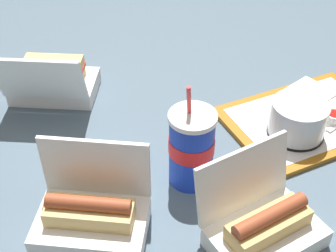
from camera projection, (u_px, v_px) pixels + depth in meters
The scene contains 9 objects.
ground_plane at pixel (170, 149), 1.02m from camera, with size 3.20×3.20×0.00m, color #4C6070.
food_tray at pixel (307, 120), 1.09m from camera, with size 0.42×0.34×0.01m.
cake_container at pixel (298, 120), 1.02m from camera, with size 0.13×0.13×0.08m.
ketchup_cup at pixel (333, 117), 1.07m from camera, with size 0.04×0.04×0.02m.
napkin_stack at pixel (310, 92), 1.16m from camera, with size 0.10×0.10×0.00m, color white.
clamshell_hotdog_front at pixel (92, 215), 0.83m from camera, with size 0.23×0.19×0.17m.
clamshell_sandwich_corner at pixel (53, 81), 1.15m from camera, with size 0.25×0.23×0.17m.
clamshell_hotdog_right at pixel (264, 227), 0.81m from camera, with size 0.23×0.21×0.16m.
soda_cup_left at pixel (191, 147), 0.90m from camera, with size 0.09×0.09×0.22m.
Camera 1 is at (0.16, 0.74, 0.69)m, focal length 50.00 mm.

